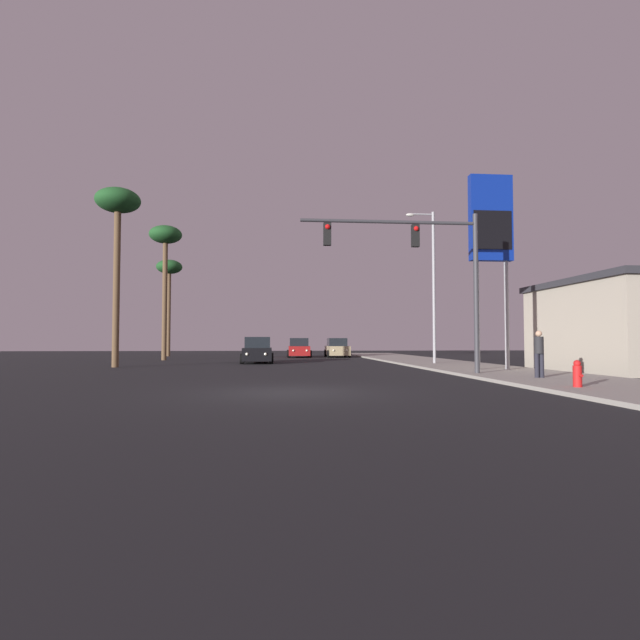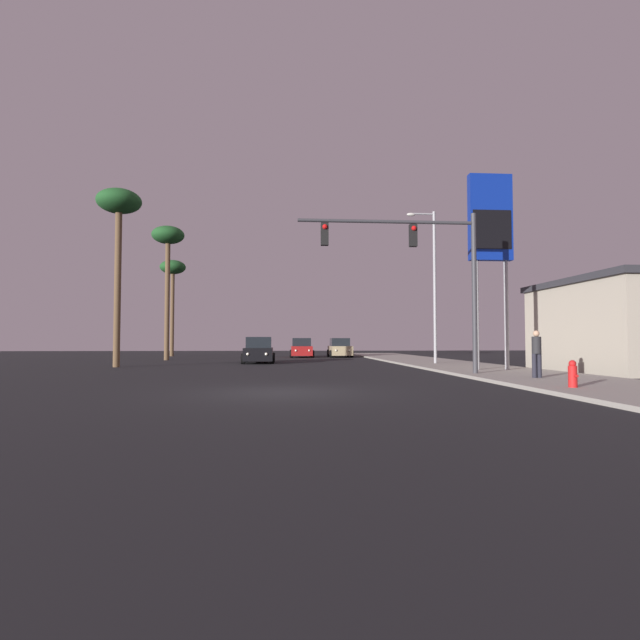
# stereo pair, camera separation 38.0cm
# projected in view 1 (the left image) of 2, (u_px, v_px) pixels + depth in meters

# --- Properties ---
(ground_plane) EXTENTS (120.00, 120.00, 0.00)m
(ground_plane) POSITION_uv_depth(u_px,v_px,m) (289.00, 392.00, 13.76)
(ground_plane) COLOR black
(sidewalk_right) EXTENTS (5.00, 60.00, 0.12)m
(sidewalk_right) POSITION_uv_depth(u_px,v_px,m) (477.00, 369.00, 24.54)
(sidewalk_right) COLOR #9E998E
(sidewalk_right) RESTS_ON ground
(car_black) EXTENTS (2.04, 4.32, 1.68)m
(car_black) POSITION_uv_depth(u_px,v_px,m) (258.00, 351.00, 32.26)
(car_black) COLOR black
(car_black) RESTS_ON ground
(car_red) EXTENTS (2.04, 4.33, 1.68)m
(car_red) POSITION_uv_depth(u_px,v_px,m) (299.00, 349.00, 43.71)
(car_red) COLOR maroon
(car_red) RESTS_ON ground
(car_tan) EXTENTS (2.04, 4.31, 1.68)m
(car_tan) POSITION_uv_depth(u_px,v_px,m) (337.00, 348.00, 44.34)
(car_tan) COLOR tan
(car_tan) RESTS_ON ground
(traffic_light_mast) EXTENTS (7.27, 0.36, 6.50)m
(traffic_light_mast) POSITION_uv_depth(u_px,v_px,m) (426.00, 259.00, 20.15)
(traffic_light_mast) COLOR #38383D
(traffic_light_mast) RESTS_ON sidewalk_right
(street_lamp) EXTENTS (1.74, 0.24, 9.00)m
(street_lamp) POSITION_uv_depth(u_px,v_px,m) (432.00, 279.00, 29.57)
(street_lamp) COLOR #99999E
(street_lamp) RESTS_ON sidewalk_right
(gas_station_sign) EXTENTS (2.00, 0.42, 9.00)m
(gas_station_sign) POSITION_uv_depth(u_px,v_px,m) (491.00, 229.00, 23.09)
(gas_station_sign) COLOR #99999E
(gas_station_sign) RESTS_ON sidewalk_right
(fire_hydrant) EXTENTS (0.24, 0.34, 0.76)m
(fire_hydrant) POSITION_uv_depth(u_px,v_px,m) (577.00, 374.00, 14.04)
(fire_hydrant) COLOR red
(fire_hydrant) RESTS_ON sidewalk_right
(pedestrian_on_sidewalk) EXTENTS (0.34, 0.32, 1.67)m
(pedestrian_on_sidewalk) POSITION_uv_depth(u_px,v_px,m) (539.00, 352.00, 17.69)
(pedestrian_on_sidewalk) COLOR #23232D
(pedestrian_on_sidewalk) RESTS_ON sidewalk_right
(palm_tree_near) EXTENTS (2.40, 2.40, 9.79)m
(palm_tree_near) POSITION_uv_depth(u_px,v_px,m) (118.00, 211.00, 27.27)
(palm_tree_near) COLOR brown
(palm_tree_near) RESTS_ON ground
(palm_tree_far) EXTENTS (2.40, 2.40, 9.09)m
(palm_tree_far) POSITION_uv_depth(u_px,v_px,m) (169.00, 272.00, 47.03)
(palm_tree_far) COLOR brown
(palm_tree_far) RESTS_ON ground
(palm_tree_mid) EXTENTS (2.40, 2.40, 10.05)m
(palm_tree_mid) POSITION_uv_depth(u_px,v_px,m) (165.00, 243.00, 37.27)
(palm_tree_mid) COLOR brown
(palm_tree_mid) RESTS_ON ground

